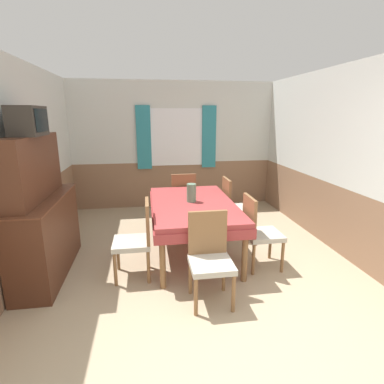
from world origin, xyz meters
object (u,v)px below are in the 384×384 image
chair_left_near (137,237)px  tv (28,121)px  dining_table (193,209)px  chair_right_near (258,230)px  chair_head_window (183,197)px  chair_head_near (210,255)px  sideboard (43,218)px  chair_right_far (234,205)px  vase (191,193)px

chair_left_near → tv: (-1.11, 0.14, 1.36)m
dining_table → chair_right_near: size_ratio=2.01×
chair_left_near → tv: tv is taller
chair_head_window → chair_right_near: bearing=-65.8°
dining_table → tv: tv is taller
chair_head_near → sideboard: 2.07m
chair_head_near → chair_right_far: bearing=-114.2°
sideboard → vase: size_ratio=6.69×
chair_right_near → tv: size_ratio=1.97×
chair_right_near → chair_right_far: bearing=-180.0°
chair_right_far → vase: 0.99m
chair_head_near → sideboard: (-1.88, 0.84, 0.21)m
vase → dining_table: bearing=-73.5°
chair_head_window → chair_head_near: same height
chair_head_near → chair_left_near: bearing=-38.1°
tv → vase: 2.15m
dining_table → sideboard: sideboard is taller
chair_right_near → chair_head_near: 0.96m
sideboard → chair_right_far: bearing=17.7°
chair_head_near → chair_head_window: bearing=-90.0°
sideboard → chair_head_window: bearing=37.4°
chair_head_near → vase: 1.24m
chair_right_far → chair_right_near: bearing=0.0°
chair_left_near → vase: bearing=-51.7°
dining_table → sideboard: 1.90m
chair_head_window → vase: size_ratio=3.73×
chair_head_window → tv: 2.77m
chair_right_far → chair_left_near: same height
chair_right_far → chair_left_near: 1.87m
chair_right_far → chair_head_near: same height
dining_table → chair_head_window: size_ratio=2.01×
chair_left_near → chair_head_window: size_ratio=1.00×
chair_left_near → sideboard: sideboard is taller
chair_head_near → tv: size_ratio=1.97×
chair_head_near → tv: (-1.86, 0.74, 1.36)m
chair_left_near → chair_head_near: same height
chair_right_near → chair_left_near: same height
chair_head_window → chair_left_near: bearing=-114.2°
dining_table → chair_head_window: bearing=90.0°
dining_table → chair_head_window: 1.15m
chair_left_near → chair_head_window: (0.76, 1.69, 0.00)m
tv → chair_head_window: bearing=39.6°
chair_left_near → chair_head_near: 0.96m
tv → vase: (1.85, 0.44, -0.99)m
dining_table → sideboard: (-1.88, -0.30, 0.07)m
chair_left_near → tv: 1.76m
chair_head_near → sideboard: bearing=-24.2°
sideboard → vase: (1.87, 0.34, 0.16)m
dining_table → chair_left_near: chair_left_near is taller
tv → dining_table: bearing=12.1°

